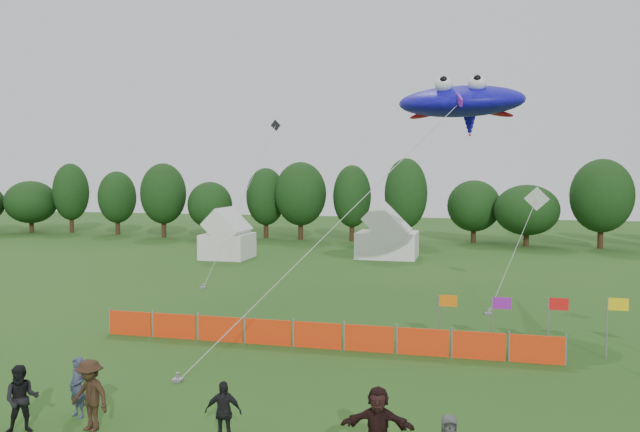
% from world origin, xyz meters
% --- Properties ---
extents(ground, '(160.00, 160.00, 0.00)m').
position_xyz_m(ground, '(0.00, 0.00, 0.00)').
color(ground, '#234C16').
rests_on(ground, ground).
extents(treeline, '(104.57, 8.78, 8.36)m').
position_xyz_m(treeline, '(1.61, 44.93, 4.18)').
color(treeline, '#382314').
rests_on(treeline, ground).
extents(tent_left, '(3.62, 3.62, 3.20)m').
position_xyz_m(tent_left, '(-13.57, 30.47, 1.61)').
color(tent_left, white).
rests_on(tent_left, ground).
extents(tent_right, '(4.78, 3.82, 3.37)m').
position_xyz_m(tent_right, '(-1.37, 33.90, 1.70)').
color(tent_right, white).
rests_on(tent_right, ground).
extents(barrier_fence, '(17.90, 0.06, 1.00)m').
position_xyz_m(barrier_fence, '(-0.49, 7.55, 0.50)').
color(barrier_fence, '#EE350D').
rests_on(barrier_fence, ground).
extents(flag_row, '(10.73, 0.62, 2.26)m').
position_xyz_m(flag_row, '(9.21, 8.92, 1.43)').
color(flag_row, gray).
rests_on(flag_row, ground).
extents(spectator_a, '(0.71, 0.60, 1.66)m').
position_xyz_m(spectator_a, '(-5.24, -0.58, 0.83)').
color(spectator_a, '#333A56').
rests_on(spectator_a, ground).
extents(spectator_b, '(1.08, 1.01, 1.77)m').
position_xyz_m(spectator_b, '(-5.99, -1.85, 0.89)').
color(spectator_b, black).
rests_on(spectator_b, ground).
extents(spectator_c, '(1.35, 0.98, 1.88)m').
position_xyz_m(spectator_c, '(-4.37, -1.30, 0.94)').
color(spectator_c, '#311F13').
rests_on(spectator_c, ground).
extents(spectator_d, '(0.97, 0.53, 1.58)m').
position_xyz_m(spectator_d, '(-0.70, -1.19, 0.79)').
color(spectator_d, black).
rests_on(spectator_d, ground).
extents(spectator_f, '(1.72, 0.65, 1.82)m').
position_xyz_m(spectator_f, '(3.19, -1.39, 0.91)').
color(spectator_f, black).
rests_on(spectator_f, ground).
extents(stingray_kite, '(12.08, 23.76, 11.54)m').
position_xyz_m(stingray_kite, '(4.56, 18.28, 10.36)').
color(stingray_kite, '#150ECD').
rests_on(stingray_kite, ground).
extents(small_kite_white, '(3.33, 5.28, 5.99)m').
position_xyz_m(small_kite_white, '(7.92, 18.75, 4.04)').
color(small_kite_white, white).
rests_on(small_kite_white, ground).
extents(small_kite_dark, '(1.33, 11.82, 10.72)m').
position_xyz_m(small_kite_dark, '(-9.56, 24.66, 5.95)').
color(small_kite_dark, black).
rests_on(small_kite_dark, ground).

